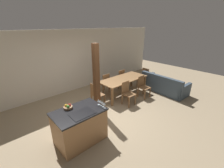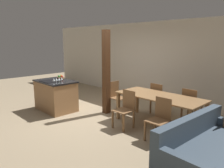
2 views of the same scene
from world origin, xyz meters
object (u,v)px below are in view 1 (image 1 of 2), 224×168
(fruit_bowl, at_px, (68,107))
(dining_chair_near_left, at_px, (128,93))
(dining_table, at_px, (123,80))
(wine_glass_far, at_px, (100,102))
(timber_post, at_px, (96,79))
(dining_chair_far_left, at_px, (105,83))
(dining_chair_foot_end, at_px, (144,77))
(wine_glass_end, at_px, (99,101))
(wine_glass_middle, at_px, (102,103))
(dining_chair_head_end, at_px, (96,94))
(kitchen_island, at_px, (80,126))
(dining_chair_near_right, at_px, (143,86))
(couch, at_px, (164,86))
(wine_glass_near, at_px, (104,104))
(dining_chair_far_right, at_px, (120,78))

(fruit_bowl, bearing_deg, dining_chair_near_left, 5.06)
(fruit_bowl, xyz_separation_m, dining_table, (2.98, 0.90, -0.29))
(wine_glass_far, relative_size, timber_post, 0.07)
(dining_chair_far_left, height_order, dining_chair_foot_end, same)
(wine_glass_far, bearing_deg, timber_post, 57.65)
(dining_chair_near_left, bearing_deg, wine_glass_end, -161.63)
(wine_glass_middle, distance_m, dining_chair_head_end, 1.77)
(dining_table, bearing_deg, kitchen_island, -157.48)
(kitchen_island, bearing_deg, timber_post, 36.15)
(wine_glass_middle, bearing_deg, wine_glass_far, 90.00)
(dining_chair_near_right, distance_m, dining_chair_foot_end, 1.18)
(wine_glass_end, relative_size, dining_chair_far_left, 0.18)
(fruit_bowl, distance_m, wine_glass_end, 0.79)
(dining_chair_near_left, xyz_separation_m, couch, (2.10, -0.33, -0.19))
(dining_chair_near_left, xyz_separation_m, dining_chair_foot_end, (1.92, 0.68, 0.00))
(wine_glass_far, height_order, dining_chair_near_left, wine_glass_far)
(wine_glass_middle, distance_m, wine_glass_far, 0.08)
(dining_chair_foot_end, distance_m, couch, 1.05)
(dining_chair_near_left, bearing_deg, kitchen_island, -168.17)
(fruit_bowl, height_order, dining_chair_near_left, fruit_bowl)
(fruit_bowl, bearing_deg, wine_glass_near, -42.10)
(wine_glass_far, bearing_deg, dining_chair_far_left, 48.49)
(dining_table, xyz_separation_m, dining_chair_far_left, (-0.48, 0.68, -0.19))
(wine_glass_far, bearing_deg, dining_table, 30.77)
(kitchen_island, relative_size, timber_post, 0.53)
(wine_glass_end, xyz_separation_m, couch, (3.91, 0.27, -0.75))
(dining_chair_far_left, bearing_deg, dining_chair_head_end, 35.45)
(wine_glass_middle, relative_size, dining_chair_near_left, 0.18)
(dining_chair_near_left, distance_m, dining_chair_head_end, 1.18)
(kitchen_island, distance_m, couch, 4.47)
(wine_glass_far, height_order, dining_chair_far_left, wine_glass_far)
(dining_chair_near_left, bearing_deg, fruit_bowl, -174.94)
(dining_chair_far_left, height_order, couch, dining_chair_far_left)
(fruit_bowl, height_order, wine_glass_middle, wine_glass_middle)
(couch, bearing_deg, dining_chair_far_right, 36.62)
(fruit_bowl, height_order, dining_chair_near_right, fruit_bowl)
(dining_table, distance_m, dining_chair_near_right, 0.86)
(dining_chair_near_left, distance_m, dining_chair_far_left, 1.37)
(fruit_bowl, height_order, dining_chair_far_left, fruit_bowl)
(wine_glass_near, height_order, couch, wine_glass_near)
(wine_glass_middle, height_order, dining_chair_near_right, wine_glass_middle)
(dining_chair_near_right, bearing_deg, couch, -16.15)
(wine_glass_near, xyz_separation_m, dining_table, (2.29, 1.52, -0.37))
(dining_table, height_order, dining_chair_foot_end, dining_chair_foot_end)
(dining_chair_near_right, height_order, dining_chair_far_right, same)
(wine_glass_far, xyz_separation_m, dining_chair_far_left, (1.81, 2.05, -0.56))
(dining_chair_far_left, bearing_deg, dining_chair_near_right, 125.05)
(wine_glass_near, relative_size, dining_chair_far_left, 0.18)
(fruit_bowl, distance_m, dining_chair_near_right, 3.50)
(dining_chair_near_right, relative_size, dining_chair_far_right, 1.00)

